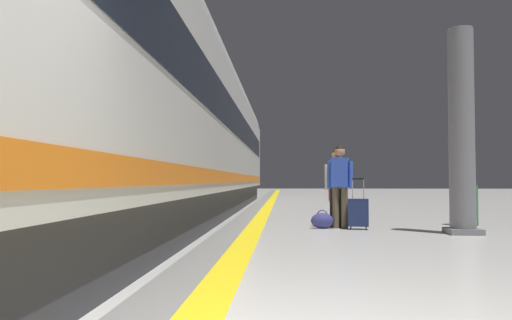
# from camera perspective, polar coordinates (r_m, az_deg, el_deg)

# --- Properties ---
(safety_line_strip) EXTENTS (0.36, 80.00, 0.01)m
(safety_line_strip) POSITION_cam_1_polar(r_m,az_deg,el_deg) (12.43, 0.37, -6.51)
(safety_line_strip) COLOR yellow
(safety_line_strip) RESTS_ON ground
(tactile_edge_band) EXTENTS (0.63, 80.00, 0.01)m
(tactile_edge_band) POSITION_cam_1_polar(r_m,az_deg,el_deg) (12.45, -1.19, -6.51)
(tactile_edge_band) COLOR slate
(tactile_edge_band) RESTS_ON ground
(high_speed_train) EXTENTS (2.94, 35.26, 4.97)m
(high_speed_train) POSITION_cam_1_polar(r_m,az_deg,el_deg) (11.10, -11.14, 5.96)
(high_speed_train) COLOR #38383D
(high_speed_train) RESTS_ON ground
(passenger_near) EXTENTS (0.49, 0.28, 1.62)m
(passenger_near) POSITION_cam_1_polar(r_m,az_deg,el_deg) (10.40, 9.09, -2.16)
(passenger_near) COLOR brown
(passenger_near) RESTS_ON ground
(suitcase_near) EXTENTS (0.41, 0.29, 0.97)m
(suitcase_near) POSITION_cam_1_polar(r_m,az_deg,el_deg) (10.23, 11.04, -5.60)
(suitcase_near) COLOR #19234C
(suitcase_near) RESTS_ON ground
(passenger_mid) EXTENTS (0.48, 0.32, 1.56)m
(passenger_mid) POSITION_cam_1_polar(r_m,az_deg,el_deg) (10.63, 8.77, -2.24)
(passenger_mid) COLOR black
(passenger_mid) RESTS_ON ground
(duffel_bag_mid) EXTENTS (0.44, 0.26, 0.36)m
(duffel_bag_mid) POSITION_cam_1_polar(r_m,az_deg,el_deg) (10.35, 7.19, -6.53)
(duffel_bag_mid) COLOR navy
(duffel_bag_mid) RESTS_ON ground
(passenger_far) EXTENTS (0.50, 0.31, 1.68)m
(passenger_far) POSITION_cam_1_polar(r_m,az_deg,el_deg) (23.62, 9.10, -2.11)
(passenger_far) COLOR black
(passenger_far) RESTS_ON ground
(suitcase_far) EXTENTS (0.43, 0.33, 0.56)m
(suitcase_far) POSITION_cam_1_polar(r_m,az_deg,el_deg) (23.40, 8.38, -3.75)
(suitcase_far) COLOR #A51E1E
(suitcase_far) RESTS_ON ground
(platform_pillar) EXTENTS (0.56, 0.56, 3.60)m
(platform_pillar) POSITION_cam_1_polar(r_m,az_deg,el_deg) (9.85, 21.39, 2.55)
(platform_pillar) COLOR slate
(platform_pillar) RESTS_ON ground
(waste_bin) EXTENTS (0.46, 0.46, 0.91)m
(waste_bin) POSITION_cam_1_polar(r_m,az_deg,el_deg) (11.79, 21.88, -4.37)
(waste_bin) COLOR #2D6638
(waste_bin) RESTS_ON ground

